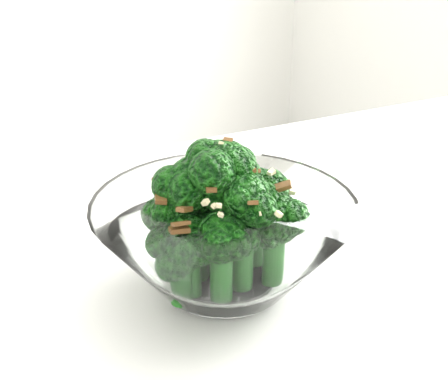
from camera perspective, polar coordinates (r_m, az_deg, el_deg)
broccoli_dish at (r=0.48m, az=-0.16°, el=-3.99°), size 0.20×0.20×0.13m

